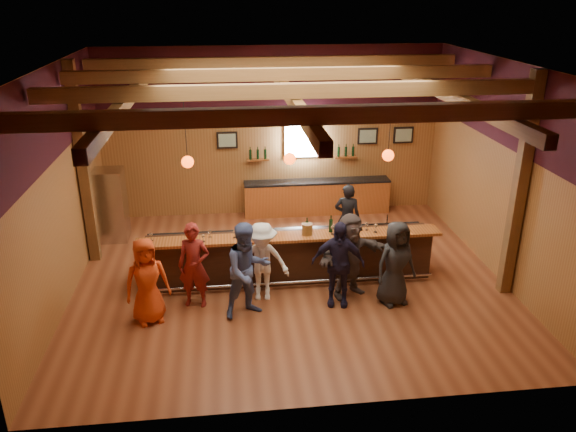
{
  "coord_description": "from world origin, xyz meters",
  "views": [
    {
      "loc": [
        -1.26,
        -10.63,
        5.84
      ],
      "look_at": [
        0.0,
        0.3,
        1.35
      ],
      "focal_mm": 35.0,
      "sensor_mm": 36.0,
      "label": 1
    }
  ],
  "objects_px": {
    "customer_redvest": "(194,266)",
    "customer_navy": "(338,264)",
    "ice_bucket": "(307,229)",
    "customer_white": "(262,262)",
    "customer_dark": "(396,263)",
    "bar_counter": "(290,254)",
    "customer_orange": "(147,281)",
    "stainless_fridge": "(111,205)",
    "customer_brown": "(350,255)",
    "bottle_a": "(307,227)",
    "customer_denim": "(248,270)",
    "bartender": "(347,218)",
    "back_bar_cabinet": "(317,197)"
  },
  "relations": [
    {
      "from": "customer_navy",
      "to": "customer_dark",
      "type": "bearing_deg",
      "value": 7.61
    },
    {
      "from": "customer_denim",
      "to": "customer_white",
      "type": "relative_size",
      "value": 1.15
    },
    {
      "from": "customer_redvest",
      "to": "customer_denim",
      "type": "height_order",
      "value": "customer_denim"
    },
    {
      "from": "customer_navy",
      "to": "customer_dark",
      "type": "relative_size",
      "value": 1.02
    },
    {
      "from": "customer_navy",
      "to": "ice_bucket",
      "type": "relative_size",
      "value": 7.28
    },
    {
      "from": "ice_bucket",
      "to": "customer_denim",
      "type": "bearing_deg",
      "value": -138.97
    },
    {
      "from": "customer_denim",
      "to": "bartender",
      "type": "height_order",
      "value": "customer_denim"
    },
    {
      "from": "stainless_fridge",
      "to": "ice_bucket",
      "type": "height_order",
      "value": "stainless_fridge"
    },
    {
      "from": "bartender",
      "to": "customer_denim",
      "type": "bearing_deg",
      "value": 63.89
    },
    {
      "from": "bar_counter",
      "to": "customer_dark",
      "type": "xyz_separation_m",
      "value": [
        1.92,
        -1.33,
        0.34
      ]
    },
    {
      "from": "customer_white",
      "to": "bar_counter",
      "type": "bearing_deg",
      "value": 59.41
    },
    {
      "from": "customer_brown",
      "to": "ice_bucket",
      "type": "distance_m",
      "value": 1.05
    },
    {
      "from": "bar_counter",
      "to": "stainless_fridge",
      "type": "height_order",
      "value": "stainless_fridge"
    },
    {
      "from": "bottle_a",
      "to": "customer_orange",
      "type": "bearing_deg",
      "value": -158.71
    },
    {
      "from": "customer_brown",
      "to": "bartender",
      "type": "distance_m",
      "value": 2.1
    },
    {
      "from": "bar_counter",
      "to": "customer_brown",
      "type": "relative_size",
      "value": 3.56
    },
    {
      "from": "customer_orange",
      "to": "ice_bucket",
      "type": "xyz_separation_m",
      "value": [
        3.14,
        1.14,
        0.39
      ]
    },
    {
      "from": "stainless_fridge",
      "to": "customer_navy",
      "type": "bearing_deg",
      "value": -36.96
    },
    {
      "from": "customer_navy",
      "to": "customer_white",
      "type": "bearing_deg",
      "value": 177.74
    },
    {
      "from": "customer_redvest",
      "to": "customer_denim",
      "type": "xyz_separation_m",
      "value": [
        1.01,
        -0.47,
        0.08
      ]
    },
    {
      "from": "stainless_fridge",
      "to": "customer_navy",
      "type": "relative_size",
      "value": 1.02
    },
    {
      "from": "bar_counter",
      "to": "stainless_fridge",
      "type": "bearing_deg",
      "value": 149.24
    },
    {
      "from": "customer_white",
      "to": "customer_brown",
      "type": "bearing_deg",
      "value": 4.33
    },
    {
      "from": "customer_dark",
      "to": "bottle_a",
      "type": "xyz_separation_m",
      "value": [
        -1.59,
        1.11,
        0.38
      ]
    },
    {
      "from": "customer_redvest",
      "to": "bottle_a",
      "type": "relative_size",
      "value": 5.19
    },
    {
      "from": "back_bar_cabinet",
      "to": "customer_dark",
      "type": "height_order",
      "value": "customer_dark"
    },
    {
      "from": "customer_orange",
      "to": "ice_bucket",
      "type": "relative_size",
      "value": 6.94
    },
    {
      "from": "customer_orange",
      "to": "customer_denim",
      "type": "xyz_separation_m",
      "value": [
        1.86,
        0.02,
        0.1
      ]
    },
    {
      "from": "customer_denim",
      "to": "customer_redvest",
      "type": "bearing_deg",
      "value": 133.72
    },
    {
      "from": "bar_counter",
      "to": "customer_orange",
      "type": "bearing_deg",
      "value": -152.75
    },
    {
      "from": "customer_brown",
      "to": "customer_dark",
      "type": "height_order",
      "value": "customer_brown"
    },
    {
      "from": "customer_brown",
      "to": "customer_white",
      "type": "bearing_deg",
      "value": 153.54
    },
    {
      "from": "stainless_fridge",
      "to": "customer_orange",
      "type": "distance_m",
      "value": 4.11
    },
    {
      "from": "customer_brown",
      "to": "bottle_a",
      "type": "height_order",
      "value": "customer_brown"
    },
    {
      "from": "customer_orange",
      "to": "customer_redvest",
      "type": "relative_size",
      "value": 0.97
    },
    {
      "from": "back_bar_cabinet",
      "to": "bartender",
      "type": "bearing_deg",
      "value": -82.73
    },
    {
      "from": "back_bar_cabinet",
      "to": "stainless_fridge",
      "type": "relative_size",
      "value": 2.22
    },
    {
      "from": "bar_counter",
      "to": "customer_denim",
      "type": "xyz_separation_m",
      "value": [
        -0.96,
        -1.44,
        0.42
      ]
    },
    {
      "from": "back_bar_cabinet",
      "to": "customer_white",
      "type": "bearing_deg",
      "value": -112.38
    },
    {
      "from": "back_bar_cabinet",
      "to": "ice_bucket",
      "type": "distance_m",
      "value": 4.05
    },
    {
      "from": "stainless_fridge",
      "to": "customer_brown",
      "type": "distance_m",
      "value": 6.22
    },
    {
      "from": "customer_orange",
      "to": "customer_dark",
      "type": "xyz_separation_m",
      "value": [
        4.74,
        0.12,
        0.03
      ]
    },
    {
      "from": "customer_denim",
      "to": "customer_dark",
      "type": "height_order",
      "value": "customer_denim"
    },
    {
      "from": "customer_navy",
      "to": "ice_bucket",
      "type": "xyz_separation_m",
      "value": [
        -0.47,
        0.93,
        0.35
      ]
    },
    {
      "from": "customer_white",
      "to": "customer_dark",
      "type": "relative_size",
      "value": 0.95
    },
    {
      "from": "bottle_a",
      "to": "ice_bucket",
      "type": "bearing_deg",
      "value": -95.31
    },
    {
      "from": "ice_bucket",
      "to": "customer_brown",
      "type": "bearing_deg",
      "value": -38.35
    },
    {
      "from": "customer_orange",
      "to": "ice_bucket",
      "type": "height_order",
      "value": "customer_orange"
    },
    {
      "from": "customer_redvest",
      "to": "customer_navy",
      "type": "relative_size",
      "value": 0.98
    },
    {
      "from": "customer_redvest",
      "to": "customer_navy",
      "type": "bearing_deg",
      "value": 5.9
    }
  ]
}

